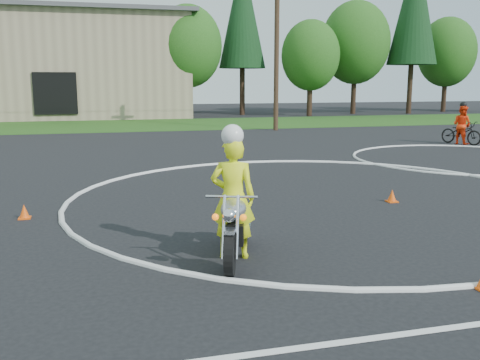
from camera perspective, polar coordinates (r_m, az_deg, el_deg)
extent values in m
plane|color=black|center=(10.70, 14.42, -5.18)|extent=(120.00, 120.00, 0.00)
cube|color=#1E4714|center=(36.43, -6.76, 5.94)|extent=(120.00, 10.00, 0.02)
torus|color=silver|center=(13.31, 8.15, -1.86)|extent=(12.12, 12.12, 0.12)
torus|color=silver|center=(21.63, 22.69, 2.16)|extent=(8.10, 8.10, 0.10)
cube|color=silver|center=(6.09, 7.71, -17.17)|extent=(8.00, 0.12, 0.01)
cylinder|color=black|center=(7.90, -1.07, -7.90)|extent=(0.34, 0.67, 0.67)
cylinder|color=black|center=(9.39, -0.18, -4.92)|extent=(0.34, 0.67, 0.67)
cube|color=black|center=(8.66, -0.56, -5.47)|extent=(0.49, 0.68, 0.33)
ellipsoid|color=#A8A7AC|center=(8.34, -0.69, -3.10)|extent=(0.61, 0.80, 0.31)
cube|color=black|center=(8.89, -0.38, -2.54)|extent=(0.49, 0.72, 0.11)
cylinder|color=silver|center=(7.88, -1.75, -4.99)|extent=(0.18, 0.39, 0.89)
cylinder|color=white|center=(7.87, -0.29, -5.02)|extent=(0.18, 0.39, 0.89)
cube|color=white|center=(7.78, -1.09, -5.46)|extent=(0.23, 0.28, 0.06)
cylinder|color=silver|center=(7.96, -0.90, -1.79)|extent=(0.75, 0.29, 0.04)
sphere|color=white|center=(7.62, -1.16, -3.80)|extent=(0.20, 0.20, 0.20)
sphere|color=orange|center=(7.68, -2.64, -3.97)|extent=(0.10, 0.10, 0.10)
sphere|color=orange|center=(7.64, 0.35, -4.03)|extent=(0.10, 0.10, 0.10)
cylinder|color=silver|center=(9.11, 0.80, -5.40)|extent=(0.38, 0.87, 0.09)
imported|color=#F2FF1A|center=(8.57, -0.76, -1.93)|extent=(0.83, 0.68, 1.97)
sphere|color=white|center=(8.36, -0.81, 4.77)|extent=(0.35, 0.35, 0.35)
imported|color=black|center=(26.53, 22.53, 4.69)|extent=(1.34, 2.14, 1.06)
imported|color=#FF370D|center=(26.50, 22.59, 5.45)|extent=(0.92, 1.03, 1.77)
sphere|color=black|center=(26.45, 22.72, 7.40)|extent=(0.31, 0.31, 0.31)
cone|color=#F7530D|center=(12.05, -22.02, -3.14)|extent=(0.22, 0.22, 0.30)
cube|color=#F7530D|center=(12.08, -21.98, -3.77)|extent=(0.24, 0.24, 0.03)
cone|color=#F7530D|center=(13.21, 15.91, -1.63)|extent=(0.22, 0.22, 0.30)
cube|color=#F7530D|center=(13.24, 15.88, -2.20)|extent=(0.24, 0.24, 0.03)
cube|color=black|center=(40.97, -19.10, 8.72)|extent=(3.00, 0.16, 3.00)
cylinder|color=#382619|center=(43.57, -5.50, 8.81)|extent=(0.44, 0.44, 3.24)
ellipsoid|color=#1E5116|center=(43.64, -5.59, 14.01)|extent=(5.40, 5.40, 6.48)
cylinder|color=#382619|center=(46.58, 0.24, 9.40)|extent=(0.44, 0.44, 3.96)
cone|color=black|center=(46.93, 0.25, 17.55)|extent=(3.96, 3.96, 9.35)
cylinder|color=#382619|center=(45.34, 7.43, 8.60)|extent=(0.44, 0.44, 2.88)
ellipsoid|color=#1E5116|center=(45.37, 7.54, 13.05)|extent=(4.80, 4.80, 5.76)
cylinder|color=#382619|center=(49.23, 12.01, 9.02)|extent=(0.44, 0.44, 3.60)
ellipsoid|color=#1E5116|center=(49.33, 12.21, 14.13)|extent=(6.00, 6.00, 7.20)
cylinder|color=#382619|center=(50.81, 17.65, 9.21)|extent=(0.44, 0.44, 4.32)
cone|color=black|center=(51.24, 18.12, 17.34)|extent=(4.32, 4.32, 10.20)
cylinder|color=#382619|center=(55.27, 20.93, 8.51)|extent=(0.44, 0.44, 3.24)
ellipsoid|color=#1E5116|center=(55.33, 21.20, 12.61)|extent=(5.40, 5.40, 6.48)
cylinder|color=#382619|center=(44.10, -10.90, 8.45)|extent=(0.44, 0.44, 2.88)
ellipsoid|color=#1E5116|center=(44.13, -11.06, 13.03)|extent=(4.80, 4.80, 5.76)
cylinder|color=#473321|center=(31.70, 3.93, 14.35)|extent=(0.28, 0.28, 10.00)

